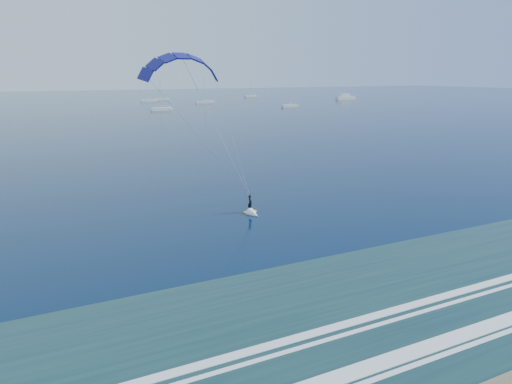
{
  "coord_description": "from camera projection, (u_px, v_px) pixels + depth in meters",
  "views": [
    {
      "loc": [
        -14.61,
        -10.71,
        15.0
      ],
      "look_at": [
        3.53,
        26.77,
        4.18
      ],
      "focal_mm": 32.0,
      "sensor_mm": 36.0,
      "label": 1
    }
  ],
  "objects": [
    {
      "name": "kitesurfer_rig",
      "position": [
        220.0,
        136.0,
        43.8
      ],
      "size": [
        14.82,
        8.41,
        17.8
      ],
      "color": "gold",
      "rests_on": "ground"
    },
    {
      "name": "motor_yacht",
      "position": [
        345.0,
        97.0,
        273.17
      ],
      "size": [
        12.78,
        3.41,
        5.58
      ],
      "color": "white",
      "rests_on": "ground"
    },
    {
      "name": "sailboat_3",
      "position": [
        161.0,
        109.0,
        192.11
      ],
      "size": [
        8.63,
        2.4,
        11.99
      ],
      "color": "white",
      "rests_on": "ground"
    },
    {
      "name": "sailboat_4",
      "position": [
        148.0,
        100.0,
        252.02
      ],
      "size": [
        8.24,
        2.4,
        11.27
      ],
      "color": "white",
      "rests_on": "ground"
    },
    {
      "name": "sailboat_5",
      "position": [
        205.0,
        102.0,
        239.49
      ],
      "size": [
        9.82,
        2.4,
        13.26
      ],
      "color": "white",
      "rests_on": "ground"
    },
    {
      "name": "sailboat_6",
      "position": [
        290.0,
        106.0,
        211.54
      ],
      "size": [
        7.95,
        2.4,
        10.87
      ],
      "color": "white",
      "rests_on": "ground"
    },
    {
      "name": "sailboat_7",
      "position": [
        162.0,
        99.0,
        264.44
      ],
      "size": [
        8.02,
        2.4,
        12.43
      ],
      "color": "white",
      "rests_on": "ground"
    },
    {
      "name": "sailboat_8",
      "position": [
        251.0,
        96.0,
        300.8
      ],
      "size": [
        8.0,
        2.4,
        11.23
      ],
      "color": "white",
      "rests_on": "ground"
    }
  ]
}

